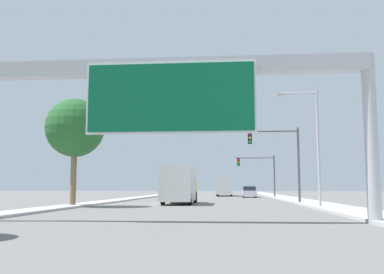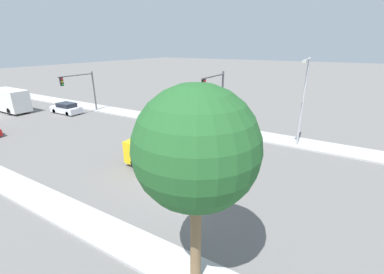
% 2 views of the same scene
% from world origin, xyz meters
% --- Properties ---
extents(sidewalk_right, '(3.00, 120.00, 0.15)m').
position_xyz_m(sidewalk_right, '(9.50, 60.00, 0.07)').
color(sidewalk_right, '#B2B2B2').
rests_on(sidewalk_right, ground).
extents(car_near_left, '(1.89, 4.77, 1.51)m').
position_xyz_m(car_near_left, '(5.25, 60.28, 0.71)').
color(car_near_left, silver).
rests_on(car_near_left, ground).
extents(truck_box_primary, '(2.43, 8.92, 3.22)m').
position_xyz_m(truck_box_primary, '(1.75, 68.57, 1.64)').
color(truck_box_primary, red).
rests_on(truck_box_primary, ground).
extents(truck_box_secondary, '(2.45, 8.31, 3.05)m').
position_xyz_m(truck_box_secondary, '(-1.75, 36.66, 1.56)').
color(truck_box_secondary, yellow).
rests_on(truck_box_secondary, ground).
extents(traffic_light_near_intersection, '(4.64, 0.32, 6.62)m').
position_xyz_m(traffic_light_near_intersection, '(7.08, 38.00, 4.46)').
color(traffic_light_near_intersection, '#4C4C4F').
rests_on(traffic_light_near_intersection, ground).
extents(traffic_light_mid_block, '(5.24, 0.32, 5.62)m').
position_xyz_m(traffic_light_mid_block, '(6.72, 58.00, 3.88)').
color(traffic_light_mid_block, '#4C4C4F').
rests_on(traffic_light_mid_block, ground).
extents(palm_tree_background, '(4.39, 4.39, 8.05)m').
position_xyz_m(palm_tree_background, '(-9.04, 31.10, 5.82)').
color(palm_tree_background, brown).
rests_on(palm_tree_background, ground).
extents(street_lamp_right, '(2.86, 0.28, 8.15)m').
position_xyz_m(street_lamp_right, '(8.22, 30.16, 4.88)').
color(street_lamp_right, '#B2B2B7').
rests_on(street_lamp_right, ground).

